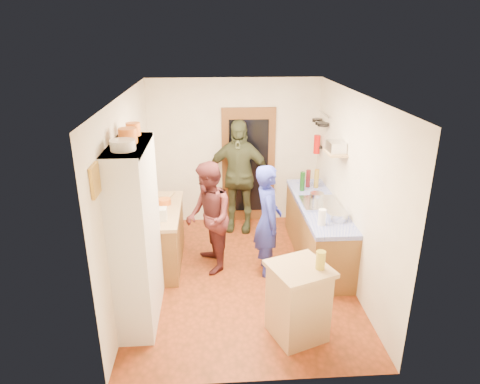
{
  "coord_description": "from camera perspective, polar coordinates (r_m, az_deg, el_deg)",
  "views": [
    {
      "loc": [
        -0.39,
        -5.36,
        3.36
      ],
      "look_at": [
        -0.02,
        0.15,
        1.25
      ],
      "focal_mm": 32.0,
      "sensor_mm": 36.0,
      "label": 1
    }
  ],
  "objects": [
    {
      "name": "radio",
      "position": [
        6.27,
        12.68,
        5.91
      ],
      "size": [
        0.23,
        0.31,
        0.15
      ],
      "primitive_type": "cube",
      "rotation": [
        0.0,
        0.0,
        0.03
      ],
      "color": "silver",
      "rests_on": "wall_shelf"
    },
    {
      "name": "wall_back",
      "position": [
        7.66,
        -0.76,
        5.33
      ],
      "size": [
        3.0,
        0.02,
        2.6
      ],
      "primitive_type": "cube",
      "color": "#ECE5CC",
      "rests_on": "ground"
    },
    {
      "name": "island_top",
      "position": [
        4.83,
        7.99,
        -10.11
      ],
      "size": [
        0.8,
        0.8,
        0.05
      ],
      "primitive_type": "cube",
      "rotation": [
        0.0,
        0.0,
        0.37
      ],
      "color": "tan",
      "rests_on": "island_base"
    },
    {
      "name": "oil_jar",
      "position": [
        4.78,
        10.69,
        -8.91
      ],
      "size": [
        0.14,
        0.14,
        0.21
      ],
      "primitive_type": "cylinder",
      "rotation": [
        0.0,
        0.0,
        0.37
      ],
      "color": "#AD9E2D",
      "rests_on": "island_top"
    },
    {
      "name": "orange_pot_b",
      "position": [
        5.16,
        -14.05,
        8.13
      ],
      "size": [
        0.17,
        0.17,
        0.15
      ],
      "primitive_type": "cylinder",
      "color": "orange",
      "rests_on": "hutch_top_shelf"
    },
    {
      "name": "bottle_b",
      "position": [
        7.16,
        9.07,
        1.8
      ],
      "size": [
        0.08,
        0.08,
        0.29
      ],
      "primitive_type": "cylinder",
      "rotation": [
        0.0,
        0.0,
        -0.15
      ],
      "color": "#591419",
      "rests_on": "right_counter_top"
    },
    {
      "name": "cutting_board",
      "position": [
        4.84,
        7.16,
        -9.88
      ],
      "size": [
        0.43,
        0.39,
        0.02
      ],
      "primitive_type": "cube",
      "rotation": [
        0.0,
        0.0,
        0.37
      ],
      "color": "white",
      "rests_on": "island_top"
    },
    {
      "name": "person_hob",
      "position": [
        6.07,
        4.06,
        -3.87
      ],
      "size": [
        0.4,
        0.6,
        1.64
      ],
      "primitive_type": "imported",
      "rotation": [
        0.0,
        0.0,
        1.58
      ],
      "color": "#2730A2",
      "rests_on": "ground"
    },
    {
      "name": "ext_bracket",
      "position": [
        7.55,
        10.64,
        5.91
      ],
      "size": [
        0.06,
        0.1,
        0.04
      ],
      "primitive_type": "cube",
      "color": "black",
      "rests_on": "wall_right"
    },
    {
      "name": "pan_hang_a",
      "position": [
        7.09,
        11.02,
        8.83
      ],
      "size": [
        0.18,
        0.18,
        0.05
      ],
      "primitive_type": "cylinder",
      "color": "black",
      "rests_on": "pan_rail"
    },
    {
      "name": "door_frame",
      "position": [
        7.71,
        1.12,
        3.5
      ],
      "size": [
        0.95,
        0.06,
        2.1
      ],
      "primitive_type": "cube",
      "color": "brown",
      "rests_on": "ground"
    },
    {
      "name": "right_counter_base",
      "position": [
        6.75,
        10.25,
        -5.27
      ],
      "size": [
        0.6,
        2.2,
        0.84
      ],
      "primitive_type": "cube",
      "color": "brown",
      "rests_on": "ground"
    },
    {
      "name": "left_counter_top",
      "position": [
        6.37,
        -10.82,
        -2.42
      ],
      "size": [
        0.64,
        1.44,
        0.05
      ],
      "primitive_type": "cube",
      "color": "tan",
      "rests_on": "left_counter_base"
    },
    {
      "name": "paper_towel",
      "position": [
        5.81,
        10.87,
        -3.32
      ],
      "size": [
        0.12,
        0.12,
        0.22
      ],
      "primitive_type": "cylinder",
      "rotation": [
        0.0,
        0.0,
        -0.17
      ],
      "color": "white",
      "rests_on": "right_counter_top"
    },
    {
      "name": "door_glass",
      "position": [
        7.68,
        1.15,
        3.42
      ],
      "size": [
        0.7,
        0.02,
        1.7
      ],
      "primitive_type": "cube",
      "color": "black",
      "rests_on": "door_frame"
    },
    {
      "name": "toaster",
      "position": [
        5.97,
        -10.83,
        -2.92
      ],
      "size": [
        0.23,
        0.15,
        0.17
      ],
      "primitive_type": "cube",
      "rotation": [
        0.0,
        0.0,
        0.0
      ],
      "color": "white",
      "rests_on": "left_counter_top"
    },
    {
      "name": "floor",
      "position": [
        6.35,
        0.29,
        -11.16
      ],
      "size": [
        3.0,
        4.0,
        0.02
      ],
      "primitive_type": "cube",
      "color": "#923817",
      "rests_on": "ground"
    },
    {
      "name": "island_base",
      "position": [
        5.08,
        7.72,
        -14.51
      ],
      "size": [
        0.71,
        0.71,
        0.86
      ],
      "primitive_type": "cube",
      "rotation": [
        0.0,
        0.0,
        0.37
      ],
      "color": "tan",
      "rests_on": "ground"
    },
    {
      "name": "pan_hang_b",
      "position": [
        7.29,
        10.62,
        9.01
      ],
      "size": [
        0.16,
        0.16,
        0.05
      ],
      "primitive_type": "cylinder",
      "color": "black",
      "rests_on": "pan_rail"
    },
    {
      "name": "hob",
      "position": [
        6.51,
        10.62,
        -1.48
      ],
      "size": [
        0.55,
        0.58,
        0.04
      ],
      "primitive_type": "cube",
      "color": "silver",
      "rests_on": "right_counter_top"
    },
    {
      "name": "wall_left",
      "position": [
        5.85,
        -14.6,
        -0.4
      ],
      "size": [
        0.02,
        4.0,
        2.6
      ],
      "primitive_type": "cube",
      "color": "#ECE5CC",
      "rests_on": "ground"
    },
    {
      "name": "orange_bowl",
      "position": [
        6.5,
        -9.99,
        -1.26
      ],
      "size": [
        0.21,
        0.21,
        0.08
      ],
      "primitive_type": "cylinder",
      "rotation": [
        0.0,
        0.0,
        0.12
      ],
      "color": "orange",
      "rests_on": "left_counter_top"
    },
    {
      "name": "wall_shelf",
      "position": [
        6.29,
        12.61,
        5.12
      ],
      "size": [
        0.26,
        0.42,
        0.03
      ],
      "primitive_type": "cube",
      "color": "tan",
      "rests_on": "wall_right"
    },
    {
      "name": "ceiling",
      "position": [
        5.43,
        0.34,
        12.97
      ],
      "size": [
        3.0,
        4.0,
        0.02
      ],
      "primitive_type": "cube",
      "color": "silver",
      "rests_on": "ground"
    },
    {
      "name": "picture_frame",
      "position": [
        4.18,
        -18.76,
        1.47
      ],
      "size": [
        0.03,
        0.25,
        0.3
      ],
      "primitive_type": "cube",
      "color": "gold",
      "rests_on": "wall_left"
    },
    {
      "name": "bottle_c",
      "position": [
        7.15,
        10.16,
        1.77
      ],
      "size": [
        0.08,
        0.08,
        0.31
      ],
      "primitive_type": "cylinder",
      "rotation": [
        0.0,
        0.0,
        0.09
      ],
      "color": "olive",
      "rests_on": "right_counter_top"
    },
    {
      "name": "wall_front",
      "position": [
        3.95,
        2.42,
        -10.52
      ],
      "size": [
        3.0,
        0.02,
        2.6
      ],
      "primitive_type": "cube",
      "color": "#ECE5CC",
      "rests_on": "ground"
    },
    {
      "name": "wall_right",
      "position": [
        6.05,
        14.73,
        0.29
      ],
      "size": [
        0.02,
        4.0,
        2.6
      ],
      "primitive_type": "cube",
      "color": "#ECE5CC",
      "rests_on": "ground"
    },
    {
      "name": "person_left",
      "position": [
        6.2,
        -4.01,
        -3.29
      ],
      "size": [
        0.76,
        0.9,
        1.65
      ],
      "primitive_type": "imported",
      "rotation": [
        0.0,
        0.0,
        -1.38
      ],
      "color": "#4D1F21",
      "rests_on": "ground"
    },
    {
      "name": "pan_rail",
      "position": [
        7.25,
        11.21,
        10.12
      ],
      "size": [
        0.02,
        0.65,
        0.02
      ],
      "primitive_type": "cylinder",
      "rotation": [
        1.57,
        0.0,
        0.0
      ],
      "color": "silver",
      "rests_on": "wall_right"
    },
    {
      "name": "chopping_board",
      "position": [
        6.85,
        -10.18,
        -0.35
      ],
      "size": [
        0.34,
        0.28,
        0.02
      ],
      "primitive_type": "cube",
      "rotation": [
        0.0,
        0.0,
        -0.21
      ],
      "color": "tan",
      "rests_on": "left_counter_top"
    },
    {
      "name": "kettle",
      "position": [
        6.14,
        -11.58,
        -2.36
      ],
      "size": [
        0.16,
        0.16,
        0.16
      ],
      "primitive_type": "cylinder",
      "rotation": [
        0.0,
        0.0,
        -0.11
      ],
      "color": "white",
      "rests_on": "left_counter_top"
    },
    {
      "name": "hutch_top_shelf",
      "position": [
        4.8,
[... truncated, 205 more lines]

